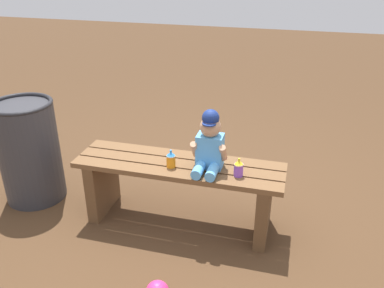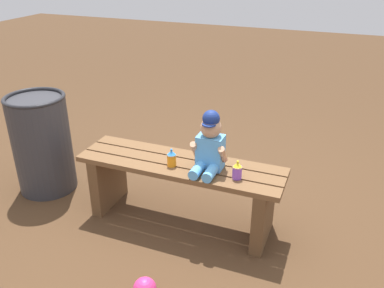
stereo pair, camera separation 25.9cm
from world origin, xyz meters
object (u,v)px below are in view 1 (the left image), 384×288
at_px(park_bench, 179,183).
at_px(trash_bin, 29,151).
at_px(sippy_cup_left, 171,159).
at_px(sippy_cup_right, 239,168).
at_px(child_figure, 209,144).

xyz_separation_m(park_bench, trash_bin, (-1.20, 0.02, 0.08)).
xyz_separation_m(sippy_cup_left, sippy_cup_right, (0.45, 0.00, 0.00)).
relative_size(child_figure, sippy_cup_right, 3.26).
bearing_deg(park_bench, sippy_cup_right, -8.67).
bearing_deg(sippy_cup_right, park_bench, 171.33).
bearing_deg(sippy_cup_left, trash_bin, 175.66).
xyz_separation_m(child_figure, sippy_cup_right, (0.20, -0.05, -0.12)).
bearing_deg(trash_bin, sippy_cup_left, -4.34).
distance_m(sippy_cup_left, sippy_cup_right, 0.45).
relative_size(sippy_cup_left, sippy_cup_right, 1.00).
distance_m(park_bench, child_figure, 0.40).
height_order(park_bench, trash_bin, trash_bin).
xyz_separation_m(park_bench, sippy_cup_left, (-0.03, -0.06, 0.22)).
bearing_deg(park_bench, sippy_cup_left, -118.66).
height_order(sippy_cup_left, trash_bin, trash_bin).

